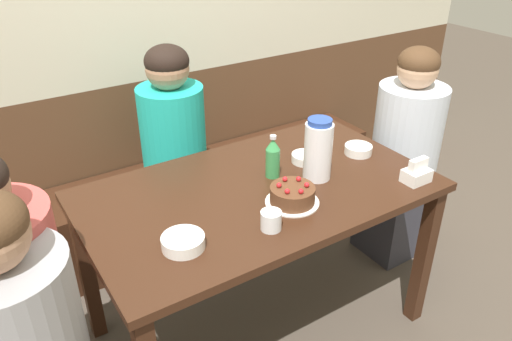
{
  "coord_description": "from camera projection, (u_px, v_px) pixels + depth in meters",
  "views": [
    {
      "loc": [
        -0.95,
        -1.44,
        1.8
      ],
      "look_at": [
        0.02,
        0.05,
        0.81
      ],
      "focal_mm": 35.0,
      "sensor_mm": 36.0,
      "label": 1
    }
  ],
  "objects": [
    {
      "name": "bowl_soup_white",
      "position": [
        183.0,
        242.0,
        1.66
      ],
      "size": [
        0.15,
        0.15,
        0.04
      ],
      "color": "white",
      "rests_on": "dining_table"
    },
    {
      "name": "water_pitcher",
      "position": [
        318.0,
        150.0,
        2.03
      ],
      "size": [
        0.12,
        0.12,
        0.26
      ],
      "color": "white",
      "rests_on": "dining_table"
    },
    {
      "name": "person_grey_tee",
      "position": [
        16.0,
        321.0,
        1.61
      ],
      "size": [
        0.37,
        0.37,
        1.19
      ],
      "color": "#33333D",
      "rests_on": "ground_plane"
    },
    {
      "name": "bench_seat",
      "position": [
        180.0,
        204.0,
        2.88
      ],
      "size": [
        2.5,
        0.38,
        0.45
      ],
      "color": "#381E11",
      "rests_on": "ground_plane"
    },
    {
      "name": "back_wall",
      "position": [
        147.0,
        16.0,
        2.55
      ],
      "size": [
        4.8,
        0.04,
        2.5
      ],
      "color": "brown",
      "rests_on": "ground_plane"
    },
    {
      "name": "birthday_cake",
      "position": [
        292.0,
        195.0,
        1.9
      ],
      "size": [
        0.21,
        0.21,
        0.09
      ],
      "color": "white",
      "rests_on": "dining_table"
    },
    {
      "name": "bowl_rice_small",
      "position": [
        305.0,
        158.0,
        2.2
      ],
      "size": [
        0.12,
        0.12,
        0.04
      ],
      "color": "white",
      "rests_on": "dining_table"
    },
    {
      "name": "glass_water_tall",
      "position": [
        271.0,
        220.0,
        1.75
      ],
      "size": [
        0.08,
        0.08,
        0.07
      ],
      "color": "silver",
      "rests_on": "dining_table"
    },
    {
      "name": "napkin_holder",
      "position": [
        417.0,
        173.0,
        2.04
      ],
      "size": [
        0.11,
        0.08,
        0.11
      ],
      "color": "white",
      "rests_on": "dining_table"
    },
    {
      "name": "ground_plane",
      "position": [
        259.0,
        323.0,
        2.38
      ],
      "size": [
        12.0,
        12.0,
        0.0
      ],
      "primitive_type": "plane",
      "color": "#4C4238"
    },
    {
      "name": "bowl_side_dish",
      "position": [
        358.0,
        150.0,
        2.27
      ],
      "size": [
        0.12,
        0.12,
        0.04
      ],
      "color": "white",
      "rests_on": "dining_table"
    },
    {
      "name": "soju_bottle",
      "position": [
        273.0,
        157.0,
        2.05
      ],
      "size": [
        0.06,
        0.06,
        0.19
      ],
      "color": "#388E4C",
      "rests_on": "dining_table"
    },
    {
      "name": "dining_table",
      "position": [
        259.0,
        207.0,
        2.06
      ],
      "size": [
        1.41,
        0.83,
        0.76
      ],
      "color": "#381E11",
      "rests_on": "ground_plane"
    },
    {
      "name": "person_teal_shirt",
      "position": [
        403.0,
        160.0,
        2.63
      ],
      "size": [
        0.34,
        0.34,
        1.17
      ],
      "rotation": [
        0.0,
        0.0,
        3.14
      ],
      "color": "#33333D",
      "rests_on": "ground_plane"
    },
    {
      "name": "person_pale_blue_shirt",
      "position": [
        176.0,
        165.0,
        2.56
      ],
      "size": [
        0.32,
        0.34,
        1.2
      ],
      "rotation": [
        0.0,
        0.0,
        -1.57
      ],
      "color": "#33333D",
      "rests_on": "ground_plane"
    }
  ]
}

